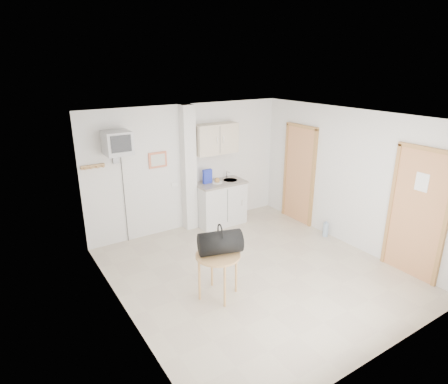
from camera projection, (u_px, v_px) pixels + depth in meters
ground at (255, 272)px, 6.11m from camera, size 4.50×4.50×0.00m
room_envelope at (266, 178)px, 5.80m from camera, size 4.24×4.54×2.55m
kitchenette at (219, 187)px, 7.73m from camera, size 1.03×0.58×2.10m
crt_television at (117, 144)px, 6.34m from camera, size 0.44×0.45×2.15m
round_table at (218, 260)px, 5.31m from camera, size 0.64×0.64×0.67m
duffel_bag at (220, 242)px, 5.26m from camera, size 0.67×0.49×0.45m
water_bottle at (326, 229)px, 7.33m from camera, size 0.11×0.11×0.32m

